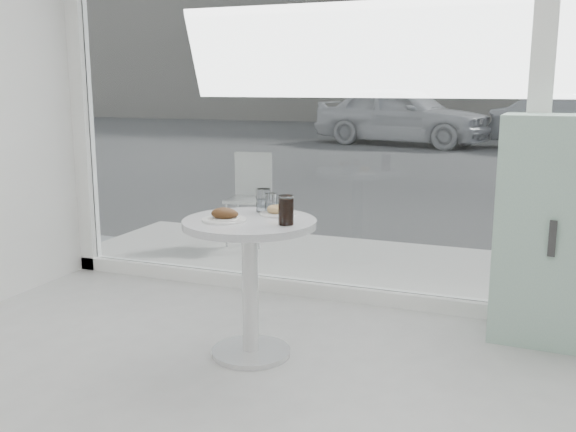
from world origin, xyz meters
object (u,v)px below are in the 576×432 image
at_px(water_tumbler_b, 271,204).
at_px(cola_glass, 286,211).
at_px(plate_fritter, 225,216).
at_px(mint_cabinet, 552,230).
at_px(main_table, 250,259).
at_px(water_tumbler_a, 263,201).
at_px(plate_donut, 277,211).
at_px(patio_chair, 250,192).
at_px(car_white, 402,115).

distance_m(water_tumbler_b, cola_glass, 0.33).
xyz_separation_m(plate_fritter, water_tumbler_b, (0.14, 0.29, 0.02)).
height_order(mint_cabinet, plate_fritter, mint_cabinet).
bearing_deg(main_table, cola_glass, -11.69).
xyz_separation_m(main_table, water_tumbler_a, (-0.02, 0.23, 0.28)).
bearing_deg(plate_donut, cola_glass, -57.83).
bearing_deg(plate_donut, patio_chair, 118.47).
bearing_deg(plate_fritter, water_tumbler_b, 63.55).
relative_size(water_tumbler_b, cola_glass, 0.73).
xyz_separation_m(water_tumbler_b, cola_glass, (0.19, -0.26, 0.02)).
bearing_deg(plate_fritter, water_tumbler_a, 74.34).
bearing_deg(water_tumbler_a, cola_glass, -48.51).
relative_size(main_table, water_tumbler_a, 5.87).
bearing_deg(cola_glass, plate_donut, 122.17).
bearing_deg(water_tumbler_a, plate_donut, -29.78).
relative_size(plate_donut, water_tumbler_b, 1.80).
distance_m(mint_cabinet, patio_chair, 2.87).
bearing_deg(main_table, water_tumbler_b, 80.37).
relative_size(main_table, plate_donut, 3.86).
bearing_deg(plate_donut, car_white, 98.46).
bearing_deg(main_table, plate_donut, 61.67).
bearing_deg(plate_donut, plate_fritter, -129.08).
distance_m(patio_chair, car_white, 10.98).
xyz_separation_m(plate_fritter, cola_glass, (0.34, 0.03, 0.05)).
distance_m(mint_cabinet, car_white, 12.75).
height_order(patio_chair, water_tumbler_a, water_tumbler_a).
xyz_separation_m(mint_cabinet, water_tumbler_b, (-1.48, -0.63, 0.16)).
relative_size(patio_chair, car_white, 0.19).
bearing_deg(cola_glass, main_table, 168.31).
bearing_deg(plate_donut, water_tumbler_b, 141.88).
distance_m(main_table, plate_fritter, 0.28).
height_order(patio_chair, water_tumbler_b, water_tumbler_b).
height_order(water_tumbler_a, water_tumbler_b, water_tumbler_a).
distance_m(main_table, plate_donut, 0.31).
relative_size(patio_chair, plate_fritter, 3.47).
height_order(main_table, car_white, car_white).
xyz_separation_m(mint_cabinet, patio_chair, (-2.53, 1.36, -0.14)).
relative_size(plate_fritter, plate_donut, 1.19).
distance_m(mint_cabinet, plate_donut, 1.58).
distance_m(car_white, plate_donut, 13.12).
bearing_deg(patio_chair, car_white, 88.20).
bearing_deg(water_tumbler_b, mint_cabinet, 22.87).
bearing_deg(mint_cabinet, patio_chair, 154.18).
bearing_deg(main_table, mint_cabinet, 28.92).
xyz_separation_m(patio_chair, car_white, (-0.83, 10.95, 0.23)).
xyz_separation_m(main_table, plate_fritter, (-0.11, -0.08, 0.25)).
bearing_deg(water_tumbler_b, car_white, 98.25).
bearing_deg(car_white, cola_glass, -158.54).
distance_m(plate_fritter, cola_glass, 0.34).
relative_size(mint_cabinet, plate_donut, 6.59).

